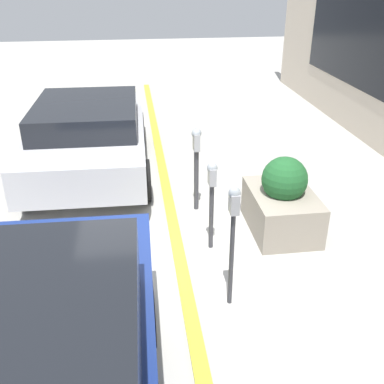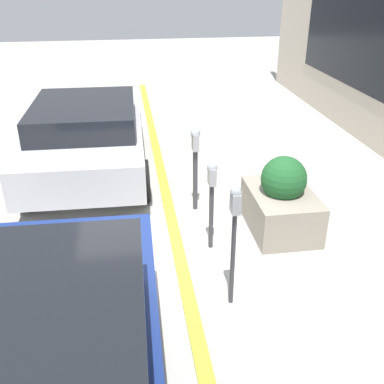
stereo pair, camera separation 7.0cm
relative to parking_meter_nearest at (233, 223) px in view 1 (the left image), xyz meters
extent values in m
plane|color=#ADAAA3|center=(1.13, 0.39, -1.05)|extent=(40.00, 40.00, 0.00)
cube|color=gold|center=(1.13, 0.47, -1.03)|extent=(19.00, 0.16, 0.04)
cube|color=black|center=(5.40, -4.00, 1.21)|extent=(5.70, 0.02, 2.47)
cylinder|color=#38383D|center=(0.00, 0.00, -0.47)|extent=(0.05, 0.05, 1.18)
cube|color=#99999E|center=(0.00, 0.00, 0.23)|extent=(0.15, 0.09, 0.22)
sphere|color=gray|center=(0.00, 0.00, 0.35)|extent=(0.13, 0.13, 0.13)
cylinder|color=#38383D|center=(1.15, 0.02, -0.58)|extent=(0.06, 0.06, 0.95)
cube|color=#99999E|center=(1.15, 0.02, 0.01)|extent=(0.16, 0.09, 0.23)
sphere|color=gray|center=(1.15, 0.02, 0.13)|extent=(0.13, 0.13, 0.13)
cylinder|color=#38383D|center=(2.26, 0.06, -0.56)|extent=(0.07, 0.07, 0.99)
cube|color=#99999E|center=(2.26, 0.06, 0.07)|extent=(0.17, 0.09, 0.26)
sphere|color=gray|center=(2.26, 0.06, 0.20)|extent=(0.15, 0.15, 0.15)
cube|color=gray|center=(1.47, -1.06, -0.76)|extent=(1.24, 0.87, 0.60)
sphere|color=#1E5628|center=(1.47, -1.06, -0.25)|extent=(0.64, 0.64, 0.64)
cube|color=black|center=(-1.88, 1.77, 0.31)|extent=(2.17, 1.57, 0.61)
cylinder|color=black|center=(-0.44, 0.98, -0.72)|extent=(0.67, 0.21, 0.67)
cube|color=#B7B7BC|center=(4.00, 1.77, -0.41)|extent=(4.30, 2.04, 0.60)
cube|color=black|center=(3.83, 1.77, 0.10)|extent=(2.25, 1.77, 0.41)
cylinder|color=black|center=(5.32, 0.87, -0.71)|extent=(0.69, 0.24, 0.69)
cylinder|color=black|center=(5.32, 2.67, -0.71)|extent=(0.69, 0.24, 0.69)
cylinder|color=black|center=(2.68, 0.87, -0.71)|extent=(0.69, 0.24, 0.69)
cylinder|color=black|center=(2.68, 2.67, -0.71)|extent=(0.69, 0.24, 0.69)
camera|label=1|loc=(-3.93, 0.97, 2.38)|focal=42.00mm
camera|label=2|loc=(-3.92, 1.04, 2.38)|focal=42.00mm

